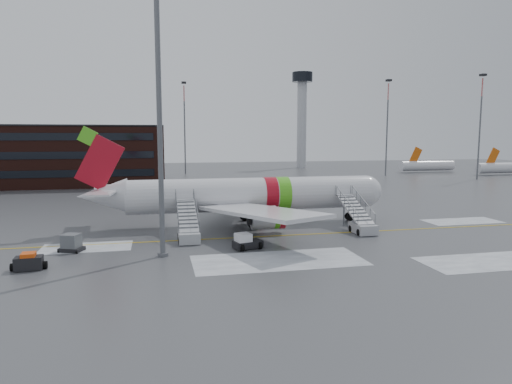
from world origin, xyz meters
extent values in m
plane|color=#494C4F|center=(0.00, 0.00, 0.00)|extent=(260.00, 260.00, 0.00)
cylinder|color=silver|center=(-4.91, 5.55, 3.50)|extent=(28.00, 3.80, 3.80)
sphere|color=silver|center=(9.09, 5.55, 3.50)|extent=(3.80, 3.80, 3.80)
cube|color=black|center=(10.13, 5.55, 4.00)|extent=(1.09, 1.60, 0.97)
cone|color=silver|center=(-21.31, 5.55, 3.75)|extent=(5.20, 3.72, 3.72)
cube|color=#AA0D1C|center=(-21.41, 5.55, 7.30)|extent=(5.27, 0.30, 6.09)
cube|color=#51C21F|center=(-22.51, 5.55, 10.10)|extent=(2.16, 0.26, 2.16)
cube|color=silver|center=(-21.11, 8.15, 4.40)|extent=(3.07, 4.85, 0.18)
cube|color=silver|center=(-21.11, 2.95, 4.40)|extent=(3.07, 4.85, 0.18)
cube|color=silver|center=(-5.91, 14.05, 2.90)|extent=(10.72, 15.97, 1.13)
cube|color=silver|center=(-5.91, -2.95, 2.90)|extent=(10.72, 15.97, 1.13)
cylinder|color=silver|center=(-4.41, 10.75, 1.55)|extent=(3.40, 2.10, 2.10)
cylinder|color=silver|center=(-4.41, 0.35, 1.55)|extent=(3.40, 2.10, 2.10)
cylinder|color=#595B60|center=(7.09, 5.55, 0.90)|extent=(0.20, 0.20, 1.80)
cylinder|color=black|center=(7.09, 5.55, 0.45)|extent=(0.90, 0.56, 0.90)
cylinder|color=black|center=(-5.41, 7.95, 0.45)|extent=(0.90, 0.56, 0.90)
cylinder|color=black|center=(-5.41, 3.15, 0.45)|extent=(0.90, 0.56, 0.90)
cube|color=#A2A3A9|center=(5.38, -1.75, 0.55)|extent=(2.00, 3.20, 1.00)
cube|color=#A2A3A9|center=(5.38, 0.35, 2.23)|extent=(1.90, 5.87, 2.52)
cube|color=#A2A3A9|center=(5.38, 3.65, 3.40)|extent=(1.90, 1.40, 0.15)
cylinder|color=#595B60|center=(5.38, 3.25, 1.70)|extent=(0.16, 0.16, 3.40)
cylinder|color=black|center=(4.48, -2.75, 0.35)|extent=(0.25, 0.70, 0.70)
cylinder|color=black|center=(6.28, -0.75, 0.35)|extent=(0.25, 0.70, 0.70)
cube|color=#A5A8AC|center=(-12.69, -1.75, 0.55)|extent=(2.00, 3.20, 1.00)
cube|color=#A5A8AC|center=(-12.69, 0.35, 2.23)|extent=(1.90, 5.87, 2.52)
cube|color=#A5A8AC|center=(-12.69, 3.65, 3.40)|extent=(1.90, 1.40, 0.15)
cylinder|color=#595B60|center=(-12.69, 3.25, 1.70)|extent=(0.16, 0.16, 3.40)
cylinder|color=black|center=(-13.59, -2.75, 0.35)|extent=(0.25, 0.70, 0.70)
cylinder|color=black|center=(-11.79, -0.75, 0.35)|extent=(0.25, 0.70, 0.70)
cube|color=black|center=(-7.67, -5.56, 0.41)|extent=(2.81, 1.99, 0.63)
cube|color=white|center=(-8.11, -5.69, 1.04)|extent=(1.56, 1.56, 0.81)
cube|color=black|center=(-8.11, -5.69, 1.36)|extent=(1.36, 1.43, 0.14)
cylinder|color=black|center=(-8.37, -6.42, 0.32)|extent=(0.43, 0.68, 0.63)
cylinder|color=black|center=(-6.63, -5.93, 0.32)|extent=(0.43, 0.68, 0.63)
cylinder|color=black|center=(-8.72, -5.20, 0.32)|extent=(0.43, 0.68, 0.63)
cylinder|color=black|center=(-6.98, -4.71, 0.32)|extent=(0.43, 0.68, 0.63)
cube|color=black|center=(-23.06, -3.24, 0.22)|extent=(2.29, 2.00, 0.30)
cube|color=slate|center=(-23.06, -3.24, 0.91)|extent=(1.77, 1.73, 1.30)
cylinder|color=black|center=(-23.93, -3.84, 0.13)|extent=(0.24, 0.30, 0.26)
cylinder|color=black|center=(-22.19, -2.63, 0.13)|extent=(0.24, 0.30, 0.26)
cube|color=black|center=(-25.24, -8.47, 0.54)|extent=(2.05, 1.33, 0.99)
cube|color=#E84A0D|center=(-25.24, -8.47, 1.13)|extent=(1.06, 1.16, 0.39)
cylinder|color=black|center=(-26.03, -8.47, 0.30)|extent=(1.03, 0.66, 0.59)
cylinder|color=black|center=(-24.45, -8.47, 0.30)|extent=(1.03, 0.66, 0.59)
cylinder|color=#595B60|center=(-15.21, -6.60, 11.13)|extent=(0.44, 0.44, 22.25)
cylinder|color=#595B60|center=(-15.21, -6.60, 0.15)|extent=(0.90, 0.90, 0.30)
cube|color=#3F1E16|center=(-45.00, 55.00, 6.00)|extent=(62.00, 16.00, 12.00)
cube|color=black|center=(-45.00, 55.00, 12.10)|extent=(62.00, 16.00, 0.40)
cylinder|color=#B2B5BA|center=(30.00, 95.00, 14.00)|extent=(3.00, 3.00, 28.00)
cylinder|color=black|center=(30.00, 95.00, 28.50)|extent=(6.40, 6.40, 3.00)
cylinder|color=#595B60|center=(42.00, 62.00, 9.60)|extent=(0.36, 0.36, 19.20)
cylinder|color=#CC7272|center=(42.00, 62.00, 21.12)|extent=(0.32, 0.32, 4.32)
cube|color=black|center=(42.00, 62.00, 24.00)|extent=(1.20, 1.20, 0.50)
cylinder|color=#595B60|center=(-8.00, 78.00, 9.60)|extent=(0.36, 0.36, 19.20)
cylinder|color=#CC7272|center=(-8.00, 78.00, 21.12)|extent=(0.32, 0.32, 4.32)
cube|color=black|center=(-8.00, 78.00, 24.00)|extent=(1.20, 1.20, 0.50)
cylinder|color=#595B60|center=(58.00, 48.00, 9.60)|extent=(0.36, 0.36, 19.20)
cylinder|color=#CC7272|center=(58.00, 48.00, 21.12)|extent=(0.32, 0.32, 4.32)
cube|color=black|center=(58.00, 48.00, 24.00)|extent=(1.20, 1.20, 0.50)
camera|label=1|loc=(-15.55, -45.10, 10.13)|focal=32.00mm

